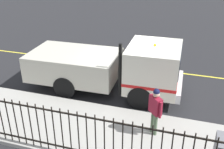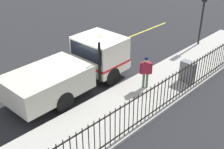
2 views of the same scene
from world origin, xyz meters
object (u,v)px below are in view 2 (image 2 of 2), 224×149
Objects in this scene: work_truck at (78,65)px; traffic_light_near at (204,5)px; worker_standing at (146,69)px; utility_cabinet at (188,71)px; traffic_cone at (12,88)px.

work_truck is 9.28m from traffic_light_near.
utility_cabinet is (1.15, 2.01, -0.47)m from worker_standing.
worker_standing is 2.37m from utility_cabinet.
traffic_cone is at bearing -129.06° from utility_cabinet.
worker_standing is at bearing 36.38° from work_truck.
worker_standing is (2.63, 2.06, -0.06)m from work_truck.
worker_standing is at bearing -119.81° from utility_cabinet.
traffic_light_near reaches higher than worker_standing.
utility_cabinet is at bearing -163.53° from worker_standing.
worker_standing is 1.51× the size of utility_cabinet.
utility_cabinet is (3.78, 4.08, -0.53)m from work_truck.
worker_standing is 6.63m from traffic_cone.
traffic_light_near reaches higher than utility_cabinet.
utility_cabinet reaches higher than traffic_cone.
work_truck reaches higher than worker_standing.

